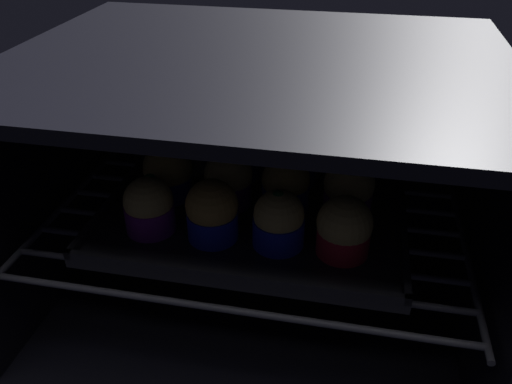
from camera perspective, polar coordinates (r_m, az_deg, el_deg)
oven_cavity at (r=73.47cm, az=0.78°, el=1.80°), size 59.00×47.00×37.00cm
oven_rack at (r=71.72cm, az=0.12°, el=-2.21°), size 54.80×42.00×0.80cm
baking_tray at (r=70.48cm, az=0.00°, el=-1.83°), size 39.17×31.25×2.20cm
muffin_row0_col0 at (r=65.28cm, az=-11.63°, el=-1.57°), size 6.22×6.22×7.20cm
muffin_row0_col1 at (r=62.59cm, az=-4.83°, el=-2.19°), size 6.35×6.35×7.79cm
muffin_row0_col2 at (r=61.43cm, az=2.49°, el=-3.17°), size 6.22×6.22×7.45cm
muffin_row0_col3 at (r=60.88cm, az=9.63°, el=-3.94°), size 6.50×6.50×7.34cm
muffin_row1_col0 at (r=71.57cm, az=-9.59°, el=2.06°), size 6.72×6.72×7.70cm
muffin_row1_col1 at (r=69.13cm, az=-3.04°, el=1.28°), size 6.45×6.45×7.55cm
muffin_row1_col2 at (r=68.14cm, az=3.25°, el=0.74°), size 6.29×6.29×7.45cm
muffin_row1_col3 at (r=67.39cm, az=10.10°, el=0.24°), size 6.49×6.49×8.35cm
muffin_row2_col0 at (r=78.22cm, az=-7.41°, el=4.84°), size 6.22×6.22×7.47cm
muffin_row2_col1 at (r=75.73cm, az=-1.74°, el=4.30°), size 6.65×6.65×7.74cm
muffin_row2_col2 at (r=74.43cm, az=4.40°, el=3.58°), size 6.24×6.24×7.52cm
muffin_row2_col3 at (r=74.55cm, az=10.23°, el=3.14°), size 6.22×6.22×7.43cm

